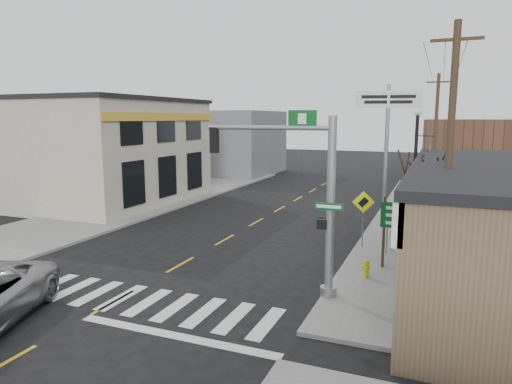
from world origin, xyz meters
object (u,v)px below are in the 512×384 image
at_px(fire_hydrant, 366,268).
at_px(utility_pole_near, 449,161).
at_px(guide_sign, 402,223).
at_px(dance_center_sign, 388,120).
at_px(traffic_signal_pole, 309,186).
at_px(bare_tree, 422,161).
at_px(utility_pole_far, 435,138).
at_px(lamp_post, 416,164).

xyz_separation_m(fire_hydrant, utility_pole_near, (2.44, -0.83, 3.94)).
distance_m(guide_sign, dance_center_sign, 9.54).
bearing_deg(dance_center_sign, traffic_signal_pole, -104.47).
bearing_deg(fire_hydrant, dance_center_sign, 93.21).
relative_size(guide_sign, dance_center_sign, 0.37).
bearing_deg(dance_center_sign, utility_pole_near, -84.39).
xyz_separation_m(bare_tree, utility_pole_far, (0.23, 14.57, 0.25)).
bearing_deg(lamp_post, fire_hydrant, -110.43).
height_order(dance_center_sign, bare_tree, dance_center_sign).
bearing_deg(traffic_signal_pole, guide_sign, 52.73).
bearing_deg(utility_pole_far, guide_sign, -95.77).
xyz_separation_m(lamp_post, utility_pole_far, (0.62, 9.83, 0.84)).
bearing_deg(lamp_post, guide_sign, -101.90).
height_order(guide_sign, bare_tree, bare_tree).
distance_m(traffic_signal_pole, fire_hydrant, 4.07).
height_order(dance_center_sign, utility_pole_near, utility_pole_near).
xyz_separation_m(guide_sign, utility_pole_near, (1.41, -2.25, 2.55)).
distance_m(traffic_signal_pole, utility_pole_far, 18.75).
xyz_separation_m(traffic_signal_pole, utility_pole_far, (3.38, 18.43, 0.84)).
relative_size(fire_hydrant, utility_pole_far, 0.08).
height_order(lamp_post, bare_tree, lamp_post).
bearing_deg(guide_sign, lamp_post, 90.87).
bearing_deg(utility_pole_near, guide_sign, 124.14).
distance_m(dance_center_sign, bare_tree, 8.69).
height_order(guide_sign, fire_hydrant, guide_sign).
height_order(lamp_post, utility_pole_near, utility_pole_near).
bearing_deg(bare_tree, guide_sign, -149.92).
height_order(guide_sign, utility_pole_far, utility_pole_far).
height_order(guide_sign, utility_pole_near, utility_pole_near).
bearing_deg(bare_tree, fire_hydrant, -132.27).
height_order(traffic_signal_pole, utility_pole_far, utility_pole_far).
distance_m(guide_sign, lamp_post, 5.35).
bearing_deg(utility_pole_near, lamp_post, 101.73).
bearing_deg(traffic_signal_pole, lamp_post, 71.17).
bearing_deg(fire_hydrant, guide_sign, 54.21).
relative_size(traffic_signal_pole, dance_center_sign, 0.79).
bearing_deg(bare_tree, utility_pole_near, -71.89).
height_order(fire_hydrant, dance_center_sign, dance_center_sign).
relative_size(lamp_post, utility_pole_near, 0.71).
distance_m(fire_hydrant, dance_center_sign, 11.30).
bearing_deg(traffic_signal_pole, utility_pole_near, 16.69).
bearing_deg(dance_center_sign, fire_hydrant, -96.59).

